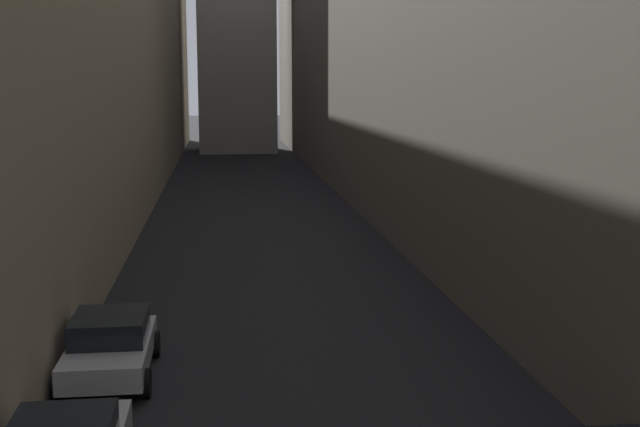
# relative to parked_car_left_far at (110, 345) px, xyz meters

# --- Properties ---
(ground_plane) EXTENTS (264.00, 264.00, 0.00)m
(ground_plane) POSITION_rel_parked_car_left_far_xyz_m (4.40, 24.31, -0.77)
(ground_plane) COLOR black
(building_block_left) EXTENTS (10.77, 108.00, 20.58)m
(building_block_left) POSITION_rel_parked_car_left_far_xyz_m (-6.49, 26.31, 9.52)
(building_block_left) COLOR gray
(building_block_left) RESTS_ON ground
(building_block_right) EXTENTS (15.01, 108.00, 22.72)m
(building_block_right) POSITION_rel_parked_car_left_far_xyz_m (17.41, 26.31, 10.59)
(building_block_right) COLOR #60594F
(building_block_right) RESTS_ON ground
(parked_car_left_far) EXTENTS (2.06, 3.97, 1.48)m
(parked_car_left_far) POSITION_rel_parked_car_left_far_xyz_m (0.00, 0.00, 0.00)
(parked_car_left_far) COLOR #B7B7BC
(parked_car_left_far) RESTS_ON ground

